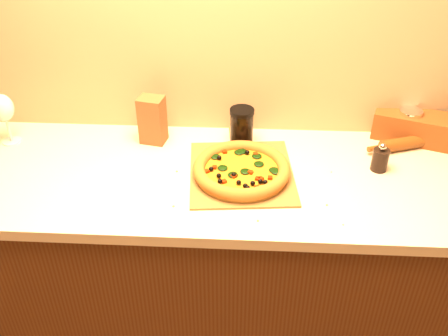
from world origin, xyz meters
TOP-DOWN VIEW (x-y plane):
  - cabinet at (0.00, 1.43)m, footprint 2.80×0.65m
  - countertop at (0.00, 1.43)m, footprint 2.84×0.68m
  - pizza_peel at (0.12, 1.45)m, footprint 0.40×0.56m
  - pizza at (0.12, 1.41)m, footprint 0.34×0.34m
  - pepper_grinder at (0.61, 1.48)m, footprint 0.06×0.06m
  - rolling_pin at (0.76, 1.64)m, footprint 0.35×0.14m
  - coffee_canister at (0.77, 1.71)m, footprint 0.09×0.09m
  - bread_bag at (0.83, 1.69)m, footprint 0.42×0.25m
  - wine_glass at (-0.78, 1.60)m, footprint 0.08×0.08m
  - paper_bag at (-0.23, 1.63)m, footprint 0.11×0.09m
  - dark_jar at (0.12, 1.64)m, footprint 0.09×0.09m

SIDE VIEW (x-z plane):
  - cabinet at x=0.00m, z-range 0.00..0.86m
  - countertop at x=0.00m, z-range 0.86..0.90m
  - pizza_peel at x=0.12m, z-range 0.90..0.91m
  - rolling_pin at x=0.76m, z-range 0.90..0.95m
  - pizza at x=0.12m, z-range 0.91..0.95m
  - pepper_grinder at x=0.61m, z-range 0.89..1.00m
  - bread_bag at x=0.83m, z-range 0.90..1.01m
  - coffee_canister at x=0.77m, z-range 0.90..1.03m
  - dark_jar at x=0.12m, z-range 0.90..1.05m
  - paper_bag at x=-0.23m, z-range 0.90..1.09m
  - wine_glass at x=-0.78m, z-range 0.94..1.14m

